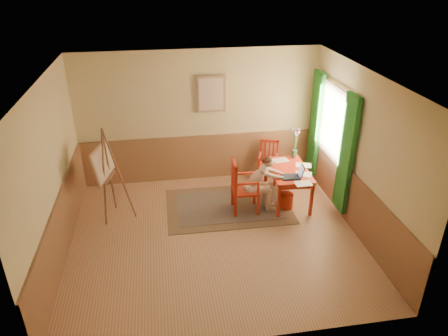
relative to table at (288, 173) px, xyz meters
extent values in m
cube|color=tan|center=(-1.58, -0.95, -0.64)|extent=(5.00, 4.50, 0.02)
cube|color=white|center=(-1.58, -0.95, 2.18)|extent=(5.00, 4.50, 0.02)
cube|color=#D9C384|center=(-1.58, 1.31, 0.77)|extent=(5.00, 0.02, 2.80)
cube|color=#D9C384|center=(-1.58, -3.21, 0.77)|extent=(5.00, 0.02, 2.80)
cube|color=#D9C384|center=(-4.09, -0.95, 0.77)|extent=(0.02, 4.50, 2.80)
cube|color=#D9C384|center=(0.93, -0.95, 0.77)|extent=(0.02, 4.50, 2.80)
cube|color=#9B6A46|center=(-1.58, 1.28, -0.13)|extent=(5.00, 0.04, 1.00)
cube|color=#9B6A46|center=(-4.06, -0.95, -0.13)|extent=(0.04, 4.50, 1.00)
cube|color=#9B6A46|center=(0.90, -0.95, -0.13)|extent=(0.04, 4.50, 1.00)
cube|color=white|center=(0.89, 0.15, 0.92)|extent=(0.02, 1.00, 1.30)
cube|color=tan|center=(0.87, 0.15, 0.92)|extent=(0.03, 1.12, 1.42)
cube|color=#2C8932|center=(0.82, -0.63, 0.62)|extent=(0.08, 0.45, 2.20)
cube|color=#2C8932|center=(0.82, 0.93, 0.62)|extent=(0.08, 0.45, 2.20)
cube|color=tan|center=(-1.33, 1.26, 1.27)|extent=(0.60, 0.04, 0.76)
cube|color=beige|center=(-1.33, 1.23, 1.27)|extent=(0.50, 0.02, 0.66)
cube|color=#8C7251|center=(-1.18, -0.01, -0.62)|extent=(2.42, 1.62, 0.01)
cube|color=black|center=(-1.18, -0.01, -0.62)|extent=(2.01, 1.22, 0.01)
cube|color=red|center=(0.00, 0.00, 0.07)|extent=(0.76, 1.22, 0.04)
cube|color=red|center=(0.00, 0.00, 0.00)|extent=(0.66, 1.12, 0.10)
cube|color=red|center=(-0.33, -0.54, -0.29)|extent=(0.06, 0.06, 0.68)
cube|color=red|center=(0.29, -0.56, -0.29)|extent=(0.06, 0.06, 0.68)
cube|color=red|center=(-0.29, 0.56, -0.29)|extent=(0.06, 0.06, 0.68)
cube|color=red|center=(0.33, 0.54, -0.29)|extent=(0.06, 0.06, 0.68)
cube|color=red|center=(-0.89, -0.21, -0.18)|extent=(0.50, 0.48, 0.05)
cube|color=red|center=(-1.11, -0.40, -0.42)|extent=(0.05, 0.05, 0.42)
cube|color=red|center=(-0.69, -0.42, -0.42)|extent=(0.05, 0.05, 0.42)
cube|color=red|center=(-1.10, 0.01, -0.42)|extent=(0.05, 0.05, 0.42)
cube|color=red|center=(-0.67, -0.01, -0.42)|extent=(0.05, 0.05, 0.42)
cube|color=red|center=(-1.11, -0.40, 0.13)|extent=(0.05, 0.05, 0.58)
cube|color=red|center=(-1.10, 0.01, 0.13)|extent=(0.05, 0.05, 0.58)
cube|color=red|center=(-1.11, -0.20, 0.39)|extent=(0.07, 0.46, 0.06)
cube|color=red|center=(-1.11, -0.30, 0.11)|extent=(0.03, 0.05, 0.47)
cube|color=red|center=(-1.11, -0.20, 0.11)|extent=(0.03, 0.05, 0.47)
cube|color=red|center=(-1.10, -0.09, 0.11)|extent=(0.03, 0.05, 0.47)
cube|color=red|center=(-0.90, -0.41, 0.07)|extent=(0.43, 0.06, 0.04)
cube|color=red|center=(-0.70, -0.42, -0.04)|extent=(0.04, 0.04, 0.23)
cube|color=red|center=(-0.88, 0.00, 0.07)|extent=(0.43, 0.06, 0.04)
cube|color=red|center=(-0.68, -0.01, -0.04)|extent=(0.04, 0.04, 0.23)
cube|color=red|center=(-0.18, 0.87, -0.24)|extent=(0.52, 0.53, 0.04)
cube|color=red|center=(-0.28, 1.10, -0.45)|extent=(0.06, 0.06, 0.37)
cube|color=red|center=(-0.40, 0.76, -0.45)|extent=(0.06, 0.06, 0.37)
cube|color=red|center=(0.05, 0.98, -0.45)|extent=(0.06, 0.06, 0.37)
cube|color=red|center=(-0.07, 0.63, -0.45)|extent=(0.06, 0.06, 0.37)
cube|color=red|center=(-0.28, 1.10, 0.02)|extent=(0.06, 0.06, 0.50)
cube|color=red|center=(0.05, 0.98, 0.02)|extent=(0.06, 0.06, 0.50)
cube|color=red|center=(-0.11, 1.04, 0.25)|extent=(0.39, 0.18, 0.05)
cube|color=red|center=(-0.20, 1.07, 0.01)|extent=(0.05, 0.04, 0.41)
cube|color=red|center=(-0.11, 1.04, 0.01)|extent=(0.05, 0.04, 0.41)
cube|color=red|center=(-0.03, 1.01, 0.01)|extent=(0.05, 0.04, 0.41)
cube|color=red|center=(-0.34, 0.93, -0.03)|extent=(0.16, 0.36, 0.03)
cube|color=red|center=(-0.40, 0.77, -0.12)|extent=(0.05, 0.05, 0.20)
cube|color=red|center=(-0.01, 0.81, -0.03)|extent=(0.16, 0.36, 0.03)
cube|color=red|center=(-0.07, 0.64, -0.12)|extent=(0.05, 0.05, 0.20)
ellipsoid|color=beige|center=(-0.82, -0.21, -0.14)|extent=(0.27, 0.33, 0.20)
cylinder|color=beige|center=(-0.64, -0.29, -0.15)|extent=(0.40, 0.16, 0.14)
cylinder|color=beige|center=(-0.63, -0.14, -0.15)|extent=(0.40, 0.16, 0.14)
cylinder|color=beige|center=(-0.46, -0.30, -0.38)|extent=(0.11, 0.11, 0.45)
cylinder|color=beige|center=(-0.45, -0.14, -0.38)|extent=(0.11, 0.11, 0.45)
cube|color=beige|center=(-0.40, -0.31, -0.60)|extent=(0.19, 0.09, 0.07)
cube|color=beige|center=(-0.39, -0.15, -0.60)|extent=(0.19, 0.09, 0.07)
ellipsoid|color=beige|center=(-0.69, -0.21, 0.06)|extent=(0.44, 0.27, 0.47)
ellipsoid|color=beige|center=(-0.56, -0.22, 0.23)|extent=(0.19, 0.27, 0.16)
sphere|color=beige|center=(-0.47, -0.22, 0.37)|extent=(0.18, 0.18, 0.18)
ellipsoid|color=#4C281A|center=(-0.49, -0.22, 0.43)|extent=(0.17, 0.18, 0.13)
sphere|color=#4C281A|center=(-0.56, -0.22, 0.42)|extent=(0.10, 0.10, 0.09)
cylinder|color=beige|center=(-0.48, -0.35, 0.18)|extent=(0.20, 0.11, 0.13)
cylinder|color=beige|center=(-0.28, -0.34, 0.11)|extent=(0.27, 0.11, 0.15)
sphere|color=beige|center=(-0.40, -0.37, 0.15)|extent=(0.08, 0.08, 0.08)
sphere|color=beige|center=(-0.17, -0.32, 0.06)|extent=(0.07, 0.07, 0.07)
cylinder|color=beige|center=(-0.47, -0.09, 0.18)|extent=(0.20, 0.09, 0.13)
cylinder|color=beige|center=(-0.27, -0.12, 0.11)|extent=(0.27, 0.14, 0.15)
sphere|color=beige|center=(-0.39, -0.09, 0.15)|extent=(0.08, 0.08, 0.08)
sphere|color=beige|center=(-0.16, -0.15, 0.06)|extent=(0.07, 0.07, 0.07)
cube|color=#1E2338|center=(-0.07, -0.34, 0.10)|extent=(0.35, 0.26, 0.02)
cube|color=#2D3342|center=(-0.07, -0.34, 0.10)|extent=(0.30, 0.21, 0.00)
cube|color=#1E2338|center=(0.13, -0.35, 0.22)|extent=(0.09, 0.24, 0.22)
cube|color=#99BFF2|center=(0.12, -0.35, 0.21)|extent=(0.07, 0.20, 0.18)
cube|color=white|center=(0.09, -0.61, 0.09)|extent=(0.31, 0.22, 0.00)
cube|color=white|center=(0.33, 0.11, 0.09)|extent=(0.35, 0.30, 0.00)
cube|color=white|center=(-0.05, 0.41, 0.09)|extent=(0.33, 0.26, 0.00)
cube|color=white|center=(0.21, -0.25, 0.09)|extent=(0.36, 0.32, 0.00)
cylinder|color=#3F724C|center=(0.26, 0.49, 0.17)|extent=(0.10, 0.10, 0.16)
cylinder|color=#3F7233|center=(0.24, 0.55, 0.44)|extent=(0.06, 0.13, 0.43)
sphere|color=#728CD8|center=(0.21, 0.61, 0.66)|extent=(0.07, 0.07, 0.07)
cylinder|color=#3F7233|center=(0.24, 0.45, 0.46)|extent=(0.06, 0.09, 0.45)
sphere|color=pink|center=(0.21, 0.41, 0.68)|extent=(0.05, 0.05, 0.04)
cylinder|color=#3F7233|center=(0.27, 0.51, 0.40)|extent=(0.03, 0.05, 0.33)
sphere|color=pink|center=(0.28, 0.52, 0.56)|extent=(0.05, 0.05, 0.05)
cylinder|color=#3F7233|center=(0.23, 0.43, 0.44)|extent=(0.08, 0.13, 0.42)
sphere|color=#728CD8|center=(0.20, 0.37, 0.65)|extent=(0.06, 0.06, 0.06)
cylinder|color=#3F7233|center=(0.31, 0.53, 0.42)|extent=(0.10, 0.09, 0.37)
sphere|color=pink|center=(0.35, 0.57, 0.60)|extent=(0.06, 0.06, 0.05)
cylinder|color=#3F7233|center=(0.29, 0.51, 0.42)|extent=(0.06, 0.05, 0.38)
sphere|color=pink|center=(0.31, 0.53, 0.61)|extent=(0.05, 0.05, 0.05)
cylinder|color=#3F7233|center=(0.30, 0.54, 0.44)|extent=(0.09, 0.11, 0.43)
sphere|color=#728CD8|center=(0.34, 0.58, 0.66)|extent=(0.05, 0.05, 0.05)
cylinder|color=#B22E14|center=(-0.09, -0.23, -0.48)|extent=(0.34, 0.34, 0.30)
cylinder|color=#8F5F43|center=(-3.44, -0.13, 0.25)|extent=(0.16, 0.31, 1.78)
cylinder|color=#8F5F43|center=(-3.37, 0.15, 0.25)|extent=(0.06, 0.33, 1.78)
cylinder|color=#8F5F43|center=(-3.17, -0.05, 0.25)|extent=(0.46, 0.14, 1.78)
cylinder|color=#8F5F43|center=(-3.43, 0.02, 0.18)|extent=(0.15, 0.49, 0.03)
cube|color=#8F5F43|center=(-3.37, 0.00, 0.18)|extent=(0.18, 0.53, 0.03)
cube|color=tan|center=(-3.45, 0.02, 0.49)|extent=(0.32, 0.79, 0.59)
cube|color=beige|center=(-3.43, 0.02, 0.49)|extent=(0.26, 0.71, 0.51)
camera|label=1|loc=(-2.38, -6.88, 3.74)|focal=33.48mm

